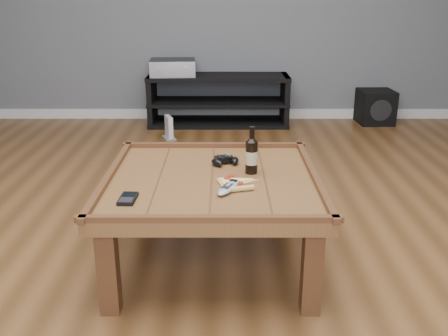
{
  "coord_description": "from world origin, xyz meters",
  "views": [
    {
      "loc": [
        0.06,
        -2.22,
        1.28
      ],
      "look_at": [
        0.06,
        -0.06,
        0.52
      ],
      "focal_mm": 40.0,
      "sensor_mm": 36.0,
      "label": 1
    }
  ],
  "objects_px": {
    "media_console": "(218,100)",
    "smartphone": "(128,198)",
    "beer_bottle": "(252,155)",
    "game_controller": "(225,160)",
    "remote_control": "(229,187)",
    "subwoofer": "(375,107)",
    "pizza_slice": "(234,183)",
    "game_console": "(169,129)",
    "coffee_table": "(212,189)",
    "av_receiver": "(173,67)"
  },
  "relations": [
    {
      "from": "remote_control",
      "to": "beer_bottle",
      "type": "bearing_deg",
      "value": 87.59
    },
    {
      "from": "media_console",
      "to": "av_receiver",
      "type": "relative_size",
      "value": 3.01
    },
    {
      "from": "beer_bottle",
      "to": "smartphone",
      "type": "relative_size",
      "value": 1.81
    },
    {
      "from": "media_console",
      "to": "smartphone",
      "type": "relative_size",
      "value": 10.92
    },
    {
      "from": "pizza_slice",
      "to": "remote_control",
      "type": "distance_m",
      "value": 0.06
    },
    {
      "from": "beer_bottle",
      "to": "smartphone",
      "type": "bearing_deg",
      "value": -147.83
    },
    {
      "from": "media_console",
      "to": "game_controller",
      "type": "distance_m",
      "value": 2.57
    },
    {
      "from": "media_console",
      "to": "beer_bottle",
      "type": "relative_size",
      "value": 6.05
    },
    {
      "from": "game_controller",
      "to": "game_console",
      "type": "xyz_separation_m",
      "value": [
        -0.51,
        2.02,
        -0.37
      ]
    },
    {
      "from": "media_console",
      "to": "coffee_table",
      "type": "bearing_deg",
      "value": -90.0
    },
    {
      "from": "game_controller",
      "to": "av_receiver",
      "type": "bearing_deg",
      "value": 82.64
    },
    {
      "from": "beer_bottle",
      "to": "game_controller",
      "type": "height_order",
      "value": "beer_bottle"
    },
    {
      "from": "beer_bottle",
      "to": "media_console",
      "type": "bearing_deg",
      "value": 94.04
    },
    {
      "from": "subwoofer",
      "to": "game_controller",
      "type": "bearing_deg",
      "value": -122.87
    },
    {
      "from": "av_receiver",
      "to": "beer_bottle",
      "type": "bearing_deg",
      "value": -80.97
    },
    {
      "from": "remote_control",
      "to": "game_console",
      "type": "xyz_separation_m",
      "value": [
        -0.53,
        2.38,
        -0.37
      ]
    },
    {
      "from": "pizza_slice",
      "to": "game_console",
      "type": "relative_size",
      "value": 1.32
    },
    {
      "from": "pizza_slice",
      "to": "game_controller",
      "type": "bearing_deg",
      "value": 81.81
    },
    {
      "from": "beer_bottle",
      "to": "pizza_slice",
      "type": "xyz_separation_m",
      "value": [
        -0.09,
        -0.17,
        -0.08
      ]
    },
    {
      "from": "smartphone",
      "to": "game_console",
      "type": "bearing_deg",
      "value": 94.98
    },
    {
      "from": "pizza_slice",
      "to": "subwoofer",
      "type": "relative_size",
      "value": 0.79
    },
    {
      "from": "beer_bottle",
      "to": "game_console",
      "type": "height_order",
      "value": "beer_bottle"
    },
    {
      "from": "coffee_table",
      "to": "subwoofer",
      "type": "distance_m",
      "value": 3.23
    },
    {
      "from": "beer_bottle",
      "to": "av_receiver",
      "type": "bearing_deg",
      "value": 103.41
    },
    {
      "from": "pizza_slice",
      "to": "coffee_table",
      "type": "bearing_deg",
      "value": 118.89
    },
    {
      "from": "remote_control",
      "to": "subwoofer",
      "type": "height_order",
      "value": "remote_control"
    },
    {
      "from": "av_receiver",
      "to": "subwoofer",
      "type": "xyz_separation_m",
      "value": [
        2.06,
        0.05,
        -0.41
      ]
    },
    {
      "from": "coffee_table",
      "to": "game_controller",
      "type": "distance_m",
      "value": 0.21
    },
    {
      "from": "pizza_slice",
      "to": "beer_bottle",
      "type": "bearing_deg",
      "value": 46.09
    },
    {
      "from": "game_controller",
      "to": "game_console",
      "type": "relative_size",
      "value": 0.72
    },
    {
      "from": "media_console",
      "to": "smartphone",
      "type": "distance_m",
      "value": 3.05
    },
    {
      "from": "game_controller",
      "to": "smartphone",
      "type": "bearing_deg",
      "value": -150.21
    },
    {
      "from": "media_console",
      "to": "smartphone",
      "type": "height_order",
      "value": "media_console"
    },
    {
      "from": "pizza_slice",
      "to": "game_console",
      "type": "height_order",
      "value": "pizza_slice"
    },
    {
      "from": "beer_bottle",
      "to": "av_receiver",
      "type": "xyz_separation_m",
      "value": [
        -0.64,
        2.68,
        0.03
      ]
    },
    {
      "from": "beer_bottle",
      "to": "remote_control",
      "type": "distance_m",
      "value": 0.26
    },
    {
      "from": "beer_bottle",
      "to": "game_controller",
      "type": "bearing_deg",
      "value": 135.1
    },
    {
      "from": "pizza_slice",
      "to": "remote_control",
      "type": "relative_size",
      "value": 1.35
    },
    {
      "from": "pizza_slice",
      "to": "game_console",
      "type": "distance_m",
      "value": 2.41
    },
    {
      "from": "coffee_table",
      "to": "subwoofer",
      "type": "relative_size",
      "value": 2.91
    },
    {
      "from": "game_controller",
      "to": "pizza_slice",
      "type": "distance_m",
      "value": 0.29
    },
    {
      "from": "pizza_slice",
      "to": "smartphone",
      "type": "xyz_separation_m",
      "value": [
        -0.45,
        -0.17,
        -0.0
      ]
    },
    {
      "from": "game_console",
      "to": "media_console",
      "type": "bearing_deg",
      "value": 29.65
    },
    {
      "from": "coffee_table",
      "to": "pizza_slice",
      "type": "height_order",
      "value": "same"
    },
    {
      "from": "smartphone",
      "to": "subwoofer",
      "type": "bearing_deg",
      "value": 60.22
    },
    {
      "from": "beer_bottle",
      "to": "game_controller",
      "type": "distance_m",
      "value": 0.19
    },
    {
      "from": "game_controller",
      "to": "remote_control",
      "type": "relative_size",
      "value": 0.74
    },
    {
      "from": "pizza_slice",
      "to": "game_console",
      "type": "xyz_separation_m",
      "value": [
        -0.55,
        2.32,
        -0.36
      ]
    },
    {
      "from": "coffee_table",
      "to": "beer_bottle",
      "type": "relative_size",
      "value": 4.45
    },
    {
      "from": "game_controller",
      "to": "av_receiver",
      "type": "relative_size",
      "value": 0.33
    }
  ]
}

